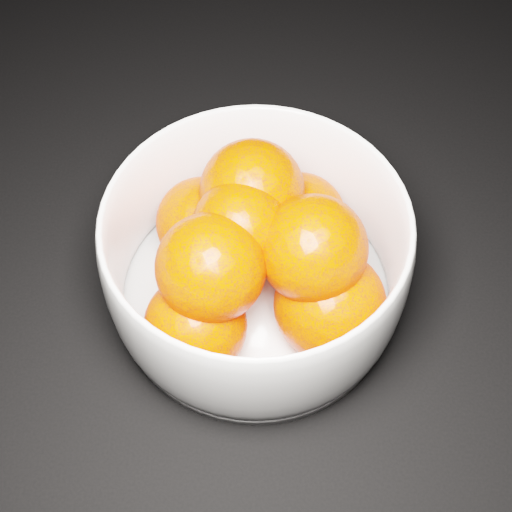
{
  "coord_description": "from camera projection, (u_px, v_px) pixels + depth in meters",
  "views": [
    {
      "loc": [
        0.21,
        -0.04,
        0.46
      ],
      "look_at": [
        0.21,
        0.24,
        0.06
      ],
      "focal_mm": 50.0,
      "sensor_mm": 36.0,
      "label": 1
    }
  ],
  "objects": [
    {
      "name": "bowl",
      "position": [
        256.0,
        260.0,
        0.49
      ],
      "size": [
        0.21,
        0.21,
        0.1
      ],
      "rotation": [
        0.0,
        0.0,
        -0.09
      ],
      "color": "white",
      "rests_on": "ground"
    },
    {
      "name": "orange_pile",
      "position": [
        260.0,
        252.0,
        0.48
      ],
      "size": [
        0.16,
        0.16,
        0.11
      ],
      "color": "#F73200",
      "rests_on": "bowl"
    }
  ]
}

